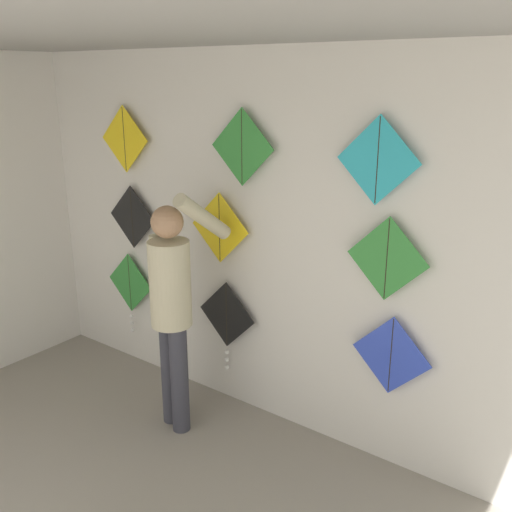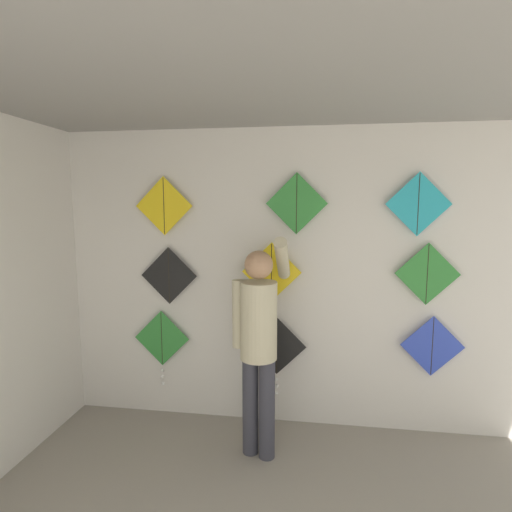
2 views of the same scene
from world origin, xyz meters
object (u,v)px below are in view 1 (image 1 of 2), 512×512
object	(u,v)px
kite_5	(387,259)
kite_4	(220,228)
shopkeeper	(172,299)
kite_0	(130,287)
kite_2	(391,356)
kite_8	(378,161)
kite_6	(125,139)
kite_1	(227,319)
kite_3	(132,217)
kite_7	(242,147)

from	to	relation	value
kite_5	kite_4	bearing A→B (deg)	180.00
shopkeeper	kite_4	world-z (taller)	shopkeeper
kite_0	kite_4	xyz separation A→B (m)	(1.08, 0.00, 0.73)
shopkeeper	kite_4	xyz separation A→B (m)	(0.05, 0.49, 0.44)
kite_0	kite_2	world-z (taller)	kite_2
kite_2	kite_8	world-z (taller)	kite_8
kite_4	kite_6	world-z (taller)	kite_6
kite_2	kite_5	xyz separation A→B (m)	(-0.08, 0.00, 0.65)
kite_0	kite_1	world-z (taller)	kite_0
kite_3	kite_8	xyz separation A→B (m)	(2.26, 0.00, 0.68)
kite_7	kite_5	bearing A→B (deg)	0.00
kite_3	kite_7	bearing A→B (deg)	0.00
kite_3	kite_8	bearing A→B (deg)	0.00
kite_5	kite_7	bearing A→B (deg)	180.00
shopkeeper	kite_1	bearing A→B (deg)	94.66
shopkeeper	kite_8	distance (m)	1.76
kite_6	shopkeeper	bearing A→B (deg)	-26.87
kite_0	kite_2	bearing A→B (deg)	0.02
kite_4	kite_6	size ratio (longest dim) A/B	1.00
kite_1	kite_4	bearing A→B (deg)	178.95
shopkeeper	kite_4	size ratio (longest dim) A/B	3.36
kite_7	kite_4	bearing A→B (deg)	180.00
shopkeeper	kite_5	size ratio (longest dim) A/B	3.36
kite_7	kite_6	bearing A→B (deg)	180.00
kite_4	kite_7	xyz separation A→B (m)	(0.22, 0.00, 0.63)
kite_6	kite_8	xyz separation A→B (m)	(2.29, 0.00, 0.02)
kite_5	kite_8	bearing A→B (deg)	180.00
kite_0	kite_2	size ratio (longest dim) A/B	1.38
kite_3	kite_4	size ratio (longest dim) A/B	1.00
kite_2	kite_7	distance (m)	1.76
kite_0	kite_5	world-z (taller)	kite_5
kite_1	kite_8	bearing A→B (deg)	0.05
kite_2	kite_7	xyz separation A→B (m)	(-1.22, 0.00, 1.26)
shopkeeper	kite_8	bearing A→B (deg)	37.24
kite_3	kite_7	distance (m)	1.40
kite_1	kite_5	size ratio (longest dim) A/B	1.38
kite_3	kite_0	bearing A→B (deg)	-179.38
kite_7	kite_8	size ratio (longest dim) A/B	1.00
shopkeeper	kite_1	distance (m)	0.59
kite_5	kite_8	xyz separation A→B (m)	(-0.11, 0.00, 0.61)
shopkeeper	kite_1	world-z (taller)	shopkeeper
kite_5	kite_3	bearing A→B (deg)	180.00
kite_1	kite_7	bearing A→B (deg)	0.34
kite_4	kite_7	size ratio (longest dim) A/B	1.00
kite_0	kite_4	world-z (taller)	kite_4
kite_2	kite_7	world-z (taller)	kite_7
kite_2	kite_7	size ratio (longest dim) A/B	1.00
kite_0	kite_6	bearing A→B (deg)	0.91
kite_4	kite_3	bearing A→B (deg)	180.00
kite_0	kite_6	distance (m)	1.33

